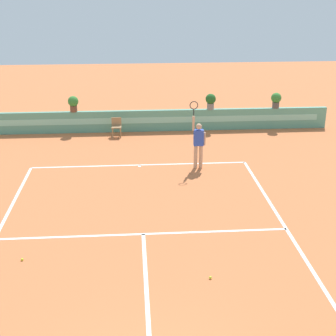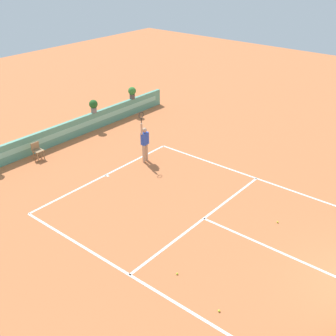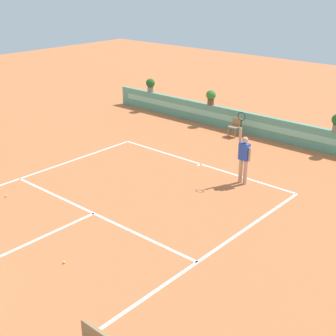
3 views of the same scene
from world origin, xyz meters
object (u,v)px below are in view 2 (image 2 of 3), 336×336
tennis_player (145,141)px  tennis_ball_mid_court (219,311)px  potted_plant_far_right (132,92)px  tennis_ball_near_baseline (177,274)px  potted_plant_right (93,105)px  tennis_ball_by_sideline (278,222)px  ball_kid_chair (37,150)px

tennis_player → tennis_ball_mid_court: 10.01m
tennis_ball_mid_court → potted_plant_far_right: 16.57m
tennis_ball_near_baseline → tennis_ball_mid_court: (-0.46, -1.90, 0.00)m
potted_plant_right → tennis_ball_by_sideline: bearing=-98.7°
potted_plant_right → potted_plant_far_right: size_ratio=1.00×
tennis_ball_near_baseline → potted_plant_far_right: bearing=49.1°
tennis_player → tennis_ball_near_baseline: size_ratio=38.01×
tennis_ball_mid_court → potted_plant_right: bearing=61.8°
tennis_ball_by_sideline → potted_plant_right: size_ratio=0.09×
tennis_player → tennis_ball_near_baseline: 8.24m
tennis_ball_mid_court → tennis_ball_by_sideline: 5.18m
tennis_player → potted_plant_far_right: 6.58m
tennis_player → tennis_ball_mid_court: size_ratio=38.01×
tennis_ball_mid_court → potted_plant_far_right: size_ratio=0.09×
ball_kid_chair → potted_plant_right: size_ratio=1.17×
tennis_player → tennis_ball_near_baseline: tennis_player is taller
potted_plant_far_right → potted_plant_right: bearing=180.0°
ball_kid_chair → potted_plant_right: bearing=9.5°
potted_plant_right → potted_plant_far_right: bearing=0.0°
tennis_ball_near_baseline → potted_plant_right: bearing=59.6°
ball_kid_chair → tennis_ball_by_sideline: bearing=-77.8°
tennis_ball_mid_court → potted_plant_far_right: potted_plant_far_right is taller
tennis_ball_mid_court → tennis_ball_near_baseline: bearing=76.5°
tennis_ball_mid_court → potted_plant_right: potted_plant_right is taller
potted_plant_right → tennis_ball_near_baseline: bearing=-120.4°
tennis_ball_near_baseline → potted_plant_right: (6.55, 11.15, 1.38)m
tennis_player → tennis_ball_by_sideline: size_ratio=38.01×
ball_kid_chair → potted_plant_far_right: potted_plant_far_right is taller
potted_plant_right → tennis_player: bearing=-103.9°
ball_kid_chair → potted_plant_right: 4.54m
ball_kid_chair → tennis_player: bearing=-53.2°
ball_kid_chair → potted_plant_right: (4.38, 0.73, 0.93)m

